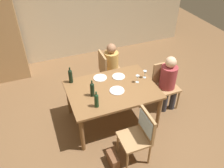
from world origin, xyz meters
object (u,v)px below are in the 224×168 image
wine_bottle_dark_red (96,100)px  dinner_plate_guest_right (119,77)px  dining_table (112,92)px  dinner_plate_guest_left (100,78)px  wine_bottle_tall_green (70,76)px  dinner_plate_host (117,91)px  person_woman_host (169,80)px  wine_bottle_short_olive (92,89)px  chair_far_right (108,69)px  person_man_bearded (113,63)px  wine_glass_centre (138,77)px  wine_glass_near_left (145,73)px  handbag (113,160)px  chair_right_end (165,82)px  chair_near (142,131)px

wine_bottle_dark_red → dinner_plate_guest_right: size_ratio=1.23×
dining_table → dinner_plate_guest_left: bearing=104.0°
dining_table → wine_bottle_tall_green: (-0.63, 0.45, 0.23)m
dining_table → dinner_plate_guest_right: (0.25, 0.29, 0.09)m
dinner_plate_host → dinner_plate_guest_right: (0.19, 0.38, 0.00)m
dining_table → person_woman_host: 1.16m
wine_bottle_tall_green → wine_bottle_short_olive: (0.25, -0.51, -0.00)m
person_woman_host → chair_far_right: bearing=-47.1°
person_man_bearded → dinner_plate_host: (-0.32, -1.03, 0.12)m
wine_glass_centre → chair_far_right: bearing=104.1°
wine_bottle_tall_green → wine_glass_centre: wine_bottle_tall_green is taller
person_woman_host → dining_table: bearing=-1.3°
wine_glass_near_left → handbag: 1.65m
dinner_plate_guest_right → dining_table: bearing=-130.3°
chair_right_end → handbag: (-1.51, -1.03, -0.42)m
person_man_bearded → handbag: (-0.73, -1.88, -0.54)m
chair_far_right → chair_near: 1.88m
chair_right_end → chair_far_right: size_ratio=1.00×
dinner_plate_guest_left → handbag: size_ratio=0.91×
wine_glass_near_left → wine_glass_centre: same height
wine_glass_near_left → chair_right_end: bearing=-0.7°
chair_far_right → wine_glass_centre: (0.23, -0.93, 0.33)m
wine_bottle_dark_red → wine_bottle_short_olive: size_ratio=0.96×
wine_glass_near_left → wine_glass_centre: bearing=-156.8°
dinner_plate_host → person_man_bearded: bearing=72.8°
chair_right_end → dinner_plate_host: 1.14m
person_woman_host → dinner_plate_host: person_woman_host is taller
person_woman_host → wine_glass_near_left: bearing=-14.3°
wine_bottle_dark_red → wine_bottle_short_olive: (0.02, 0.28, 0.00)m
dining_table → wine_bottle_dark_red: (-0.40, -0.34, 0.22)m
person_woman_host → dinner_plate_guest_left: bearing=-17.7°
chair_right_end → wine_glass_near_left: (-0.47, 0.01, 0.33)m
wine_glass_centre → chair_right_end: bearing=6.6°
chair_far_right → wine_bottle_short_olive: bearing=-32.7°
wine_bottle_tall_green → wine_bottle_short_olive: size_ratio=1.02×
person_man_bearded → dinner_plate_guest_right: (-0.13, -0.65, 0.12)m
dinner_plate_guest_left → dinner_plate_guest_right: (0.34, -0.09, 0.00)m
dining_table → wine_glass_centre: wine_glass_centre is taller
wine_bottle_dark_red → dinner_plate_guest_right: (0.64, 0.63, -0.13)m
dinner_plate_guest_left → handbag: dinner_plate_guest_left is taller
chair_right_end → wine_bottle_tall_green: wine_bottle_tall_green is taller
dinner_plate_host → dinner_plate_guest_right: same height
chair_right_end → chair_far_right: bearing=-43.5°
dinner_plate_host → handbag: dinner_plate_host is taller
dinner_plate_host → dinner_plate_guest_left: (-0.15, 0.47, 0.00)m
chair_right_end → dinner_plate_host: bearing=9.2°
chair_far_right → wine_bottle_tall_green: bearing=-61.1°
handbag → dinner_plate_guest_left: bearing=78.9°
dining_table → wine_bottle_dark_red: wine_bottle_dark_red is taller
chair_near → wine_bottle_short_olive: (-0.50, 0.88, 0.30)m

